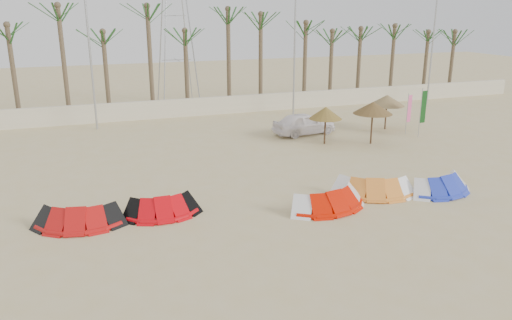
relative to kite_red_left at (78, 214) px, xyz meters
name	(u,v)px	position (x,y,z in m)	size (l,w,h in m)	color
ground	(317,247)	(7.42, -4.62, -0.42)	(120.00, 120.00, 0.00)	#C2B285
boundary_wall	(181,108)	(7.42, 17.38, 0.23)	(60.00, 0.30, 1.30)	beige
palm_line	(183,25)	(8.08, 18.88, 6.03)	(52.00, 4.00, 7.70)	brown
lamp_b	(89,39)	(1.45, 15.38, 5.35)	(1.25, 0.14, 11.00)	#A5A8AD
lamp_c	(295,35)	(15.45, 15.38, 5.35)	(1.25, 0.14, 11.00)	#A5A8AD
lamp_d	(434,32)	(27.45, 15.38, 5.35)	(1.25, 0.14, 11.00)	#A5A8AD
pylon	(179,102)	(8.42, 23.38, -0.42)	(3.00, 3.00, 14.00)	#A5A8AD
kite_red_left	(78,214)	(0.00, 0.00, 0.00)	(3.44, 2.10, 0.90)	#B80E0D
kite_red_mid	(161,204)	(3.01, -0.08, 0.00)	(2.92, 1.56, 0.90)	red
kite_red_right	(326,197)	(9.32, -1.57, 0.00)	(3.58, 2.05, 0.90)	red
kite_orange	(370,184)	(11.76, -0.86, 0.00)	(3.83, 2.66, 0.90)	orange
kite_blue	(438,182)	(14.67, -1.66, 0.00)	(3.22, 1.90, 0.90)	#2235BF
parasol_left	(326,113)	(13.72, 7.07, 1.42)	(1.91, 1.91, 2.19)	#4C331E
parasol_mid	(373,108)	(16.26, 6.16, 1.71)	(2.27, 2.27, 2.48)	#4C331E
parasol_right	(387,100)	(19.16, 9.03, 1.48)	(2.29, 2.29, 2.26)	#4C331E
flag_pink	(410,110)	(19.72, 7.38, 1.12)	(0.44, 0.17, 2.59)	#A5A8AD
flag_green	(423,108)	(20.00, 6.48, 1.37)	(0.45, 0.07, 3.02)	#A5A8AD
car	(304,124)	(13.57, 9.57, 0.27)	(1.61, 4.01, 1.37)	white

